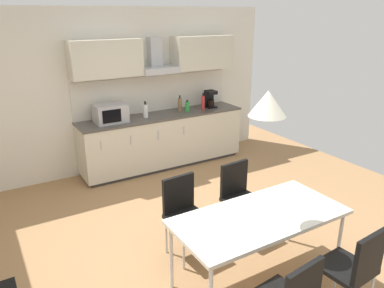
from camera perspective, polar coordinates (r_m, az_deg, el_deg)
ground_plane at (r=4.40m, az=0.14°, el=-15.30°), size 7.28×7.81×0.02m
wall_back at (r=6.16m, az=-12.81°, el=7.71°), size 5.82×0.10×2.58m
kitchen_counter at (r=6.35m, az=-4.42°, el=0.64°), size 2.81×0.63×0.89m
backsplash_tile at (r=6.41m, az=-5.76°, el=7.66°), size 2.79×0.02×0.60m
upper_wall_cabinets at (r=6.17m, az=-5.32°, el=13.21°), size 2.79×0.40×0.55m
microwave at (r=5.86m, az=-12.31°, el=4.59°), size 0.48×0.35×0.28m
coffee_maker at (r=6.67m, az=2.73°, el=6.89°), size 0.18×0.19×0.30m
bottle_red at (r=6.52m, az=1.68°, el=6.36°), size 0.06×0.06×0.29m
bottle_brown at (r=6.40m, az=-1.86°, el=6.05°), size 0.07×0.07×0.27m
bottle_white at (r=6.05m, az=-7.11°, el=5.07°), size 0.08×0.08×0.26m
bottle_green at (r=6.41m, az=-0.72°, el=5.78°), size 0.07×0.07×0.20m
dining_table at (r=3.59m, az=10.28°, el=-11.19°), size 1.64×0.78×0.73m
chair_near_right at (r=3.51m, az=23.63°, el=-16.51°), size 0.43×0.43×0.87m
chair_far_left at (r=4.02m, az=-1.28°, el=-9.79°), size 0.43×0.43×0.87m
chair_far_right at (r=4.39m, az=7.20°, el=-7.28°), size 0.42×0.42×0.87m
pendant_lamp at (r=3.18m, az=11.46°, el=6.08°), size 0.32×0.32×0.22m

